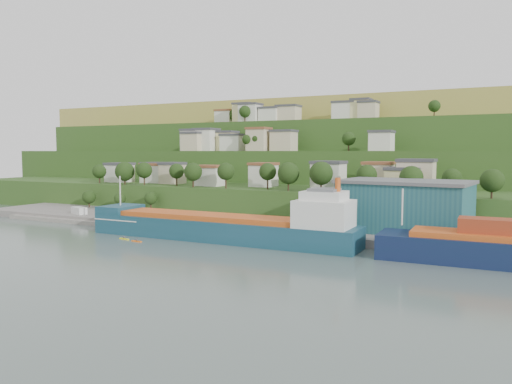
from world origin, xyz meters
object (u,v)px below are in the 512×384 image
Objects in this scene: warehouse at (405,206)px; caravan at (79,212)px; cargo_ship_near at (227,229)px; kayak_orange at (137,241)px.

warehouse is 99.47m from caravan.
cargo_ship_near is 22.10m from kayak_orange.
caravan is 2.06× the size of kayak_orange.
cargo_ship_near is at bearing 11.07° from caravan.
kayak_orange is at bearing -149.76° from cargo_ship_near.
warehouse is 66.58m from kayak_orange.
cargo_ship_near is 2.15× the size of warehouse.
cargo_ship_near is at bearing 35.91° from kayak_orange.
cargo_ship_near is 44.48m from warehouse.
kayak_orange is (-57.59, -32.40, -8.21)m from warehouse.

